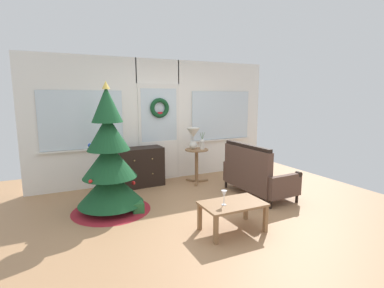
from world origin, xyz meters
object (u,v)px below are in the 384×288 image
(settee_sofa, at_px, (255,175))
(wine_glass, at_px, (224,194))
(side_table, at_px, (197,159))
(coffee_table, at_px, (233,207))
(table_lamp, at_px, (193,135))
(flower_vase, at_px, (202,144))
(dresser_cabinet, at_px, (140,167))
(christmas_tree, at_px, (110,167))
(gift_box, at_px, (138,208))

(settee_sofa, distance_m, wine_glass, 1.67)
(side_table, xyz_separation_m, coffee_table, (-0.56, -2.18, -0.17))
(table_lamp, bearing_deg, wine_glass, -106.12)
(flower_vase, height_order, coffee_table, flower_vase)
(dresser_cabinet, bearing_deg, christmas_tree, -126.36)
(settee_sofa, distance_m, gift_box, 2.17)
(dresser_cabinet, bearing_deg, side_table, -15.22)
(christmas_tree, bearing_deg, table_lamp, 23.46)
(christmas_tree, distance_m, settee_sofa, 2.54)
(christmas_tree, height_order, gift_box, christmas_tree)
(christmas_tree, height_order, dresser_cabinet, christmas_tree)
(settee_sofa, height_order, gift_box, settee_sofa)
(flower_vase, xyz_separation_m, wine_glass, (-0.81, -2.14, -0.30))
(wine_glass, xyz_separation_m, gift_box, (-0.84, 1.14, -0.45))
(christmas_tree, xyz_separation_m, dresser_cabinet, (0.78, 1.06, -0.32))
(table_lamp, xyz_separation_m, gift_box, (-1.49, -1.09, -0.91))
(christmas_tree, distance_m, table_lamp, 2.02)
(christmas_tree, bearing_deg, side_table, 21.75)
(dresser_cabinet, relative_size, settee_sofa, 0.66)
(gift_box, bearing_deg, settee_sofa, -3.11)
(settee_sofa, bearing_deg, wine_glass, -141.72)
(coffee_table, bearing_deg, dresser_cabinet, 102.54)
(table_lamp, height_order, flower_vase, table_lamp)
(dresser_cabinet, relative_size, wine_glass, 4.68)
(coffee_table, bearing_deg, gift_box, 131.20)
(gift_box, bearing_deg, side_table, 34.22)
(coffee_table, height_order, gift_box, coffee_table)
(flower_vase, bearing_deg, settee_sofa, -65.97)
(side_table, relative_size, wine_glass, 3.65)
(side_table, xyz_separation_m, flower_vase, (0.10, -0.06, 0.32))
(wine_glass, height_order, gift_box, wine_glass)
(dresser_cabinet, distance_m, coffee_table, 2.55)
(wine_glass, bearing_deg, gift_box, 126.38)
(coffee_table, xyz_separation_m, wine_glass, (-0.15, -0.01, 0.20))
(christmas_tree, bearing_deg, flower_vase, 19.23)
(dresser_cabinet, height_order, side_table, dresser_cabinet)
(gift_box, bearing_deg, dresser_cabinet, 72.22)
(flower_vase, relative_size, coffee_table, 0.41)
(dresser_cabinet, xyz_separation_m, table_lamp, (1.05, -0.26, 0.61))
(wine_glass, bearing_deg, dresser_cabinet, 99.26)
(christmas_tree, distance_m, flower_vase, 2.11)
(table_lamp, bearing_deg, christmas_tree, -156.54)
(christmas_tree, height_order, settee_sofa, christmas_tree)
(christmas_tree, xyz_separation_m, side_table, (1.89, 0.76, -0.20))
(christmas_tree, xyz_separation_m, wine_glass, (1.19, -1.44, -0.17))
(coffee_table, bearing_deg, wine_glass, -174.15)
(side_table, bearing_deg, christmas_tree, -158.25)
(side_table, height_order, gift_box, side_table)
(flower_vase, height_order, gift_box, flower_vase)
(settee_sofa, height_order, table_lamp, table_lamp)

